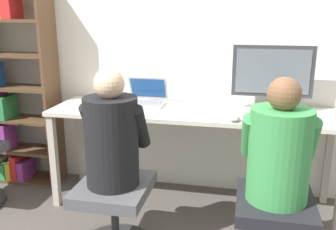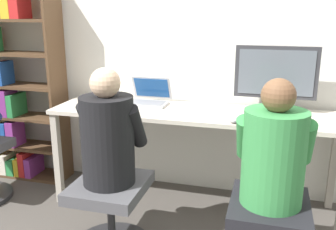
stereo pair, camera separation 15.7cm
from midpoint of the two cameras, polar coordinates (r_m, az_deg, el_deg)
ground_plane at (r=2.79m, az=4.20°, el=-16.03°), size 14.00×14.00×0.00m
wall_back at (r=2.99m, az=7.13°, el=12.42°), size 10.00×0.05×2.60m
desk at (r=2.76m, az=5.63°, el=-1.01°), size 2.11×0.55×0.75m
desktop_monitor at (r=2.78m, az=17.65°, el=5.64°), size 0.57×0.17×0.47m
laptop at (r=2.93m, az=-1.51°, el=2.57°), size 0.32×0.29×0.20m
keyboard at (r=2.52m, az=17.99°, el=-1.13°), size 0.43×0.13×0.03m
computer_mouse_by_keyboard at (r=2.50m, az=11.84°, el=-0.68°), size 0.07×0.11×0.04m
office_chair_right at (r=2.40m, az=-6.80°, el=-14.26°), size 0.49×0.49×0.46m
person_at_monitor at (r=2.06m, az=17.96°, el=-5.36°), size 0.40×0.35×0.68m
person_at_laptop at (r=2.20m, az=-7.15°, el=-2.99°), size 0.38×0.35×0.70m
bookshelf at (r=3.53m, az=-22.52°, el=3.99°), size 0.86×0.27×1.67m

